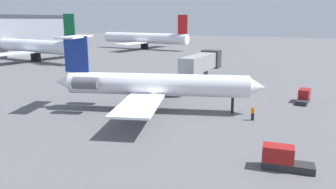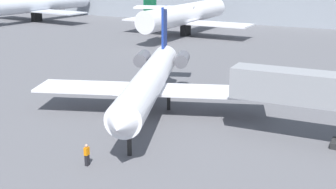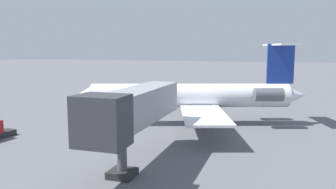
{
  "view_description": "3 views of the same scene",
  "coord_description": "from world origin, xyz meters",
  "px_view_note": "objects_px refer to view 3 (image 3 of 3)",
  "views": [
    {
      "loc": [
        -33.6,
        -18.42,
        11.64
      ],
      "look_at": [
        1.03,
        -1.1,
        2.67
      ],
      "focal_mm": 34.52,
      "sensor_mm": 36.0,
      "label": 1
    },
    {
      "loc": [
        22.57,
        -35.88,
        14.33
      ],
      "look_at": [
        4.89,
        0.09,
        2.72
      ],
      "focal_mm": 48.5,
      "sensor_mm": 36.0,
      "label": 2
    },
    {
      "loc": [
        40.73,
        11.24,
        9.03
      ],
      "look_at": [
        0.74,
        -2.16,
        3.23
      ],
      "focal_mm": 35.72,
      "sensor_mm": 36.0,
      "label": 3
    }
  ],
  "objects_px": {
    "baggage_tug_lead": "(107,98)",
    "regional_jet": "(197,95)",
    "ground_crew_marshaller": "(95,113)",
    "jet_bridge": "(131,110)"
  },
  "relations": [
    {
      "from": "ground_crew_marshaller",
      "to": "baggage_tug_lead",
      "type": "relative_size",
      "value": 0.41
    },
    {
      "from": "jet_bridge",
      "to": "ground_crew_marshaller",
      "type": "xyz_separation_m",
      "value": [
        -14.79,
        -11.93,
        -3.67
      ]
    },
    {
      "from": "regional_jet",
      "to": "jet_bridge",
      "type": "xyz_separation_m",
      "value": [
        16.36,
        -0.99,
        1.0
      ]
    },
    {
      "from": "jet_bridge",
      "to": "baggage_tug_lead",
      "type": "xyz_separation_m",
      "value": [
        -26.67,
        -16.82,
        -3.69
      ]
    },
    {
      "from": "regional_jet",
      "to": "baggage_tug_lead",
      "type": "relative_size",
      "value": 6.46
    },
    {
      "from": "jet_bridge",
      "to": "baggage_tug_lead",
      "type": "distance_m",
      "value": 31.75
    },
    {
      "from": "baggage_tug_lead",
      "to": "regional_jet",
      "type": "bearing_deg",
      "value": 59.95
    },
    {
      "from": "regional_jet",
      "to": "baggage_tug_lead",
      "type": "bearing_deg",
      "value": -120.05
    },
    {
      "from": "regional_jet",
      "to": "jet_bridge",
      "type": "distance_m",
      "value": 16.42
    },
    {
      "from": "ground_crew_marshaller",
      "to": "baggage_tug_lead",
      "type": "height_order",
      "value": "baggage_tug_lead"
    }
  ]
}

